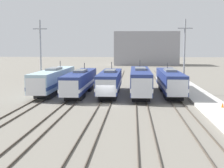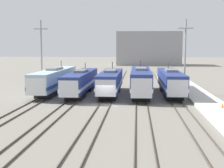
# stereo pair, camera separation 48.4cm
# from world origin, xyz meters

# --- Properties ---
(ground_plane) EXTENTS (400.00, 400.00, 0.00)m
(ground_plane) POSITION_xyz_m (0.00, 0.00, 0.00)
(ground_plane) COLOR slate
(rail_pair_far_left) EXTENTS (1.50, 120.00, 0.15)m
(rail_pair_far_left) POSITION_xyz_m (-9.51, 0.00, 0.07)
(rail_pair_far_left) COLOR #4C4238
(rail_pair_far_left) RESTS_ON ground_plane
(rail_pair_center_left) EXTENTS (1.51, 120.00, 0.15)m
(rail_pair_center_left) POSITION_xyz_m (-4.75, 0.00, 0.07)
(rail_pair_center_left) COLOR #4C4238
(rail_pair_center_left) RESTS_ON ground_plane
(rail_pair_center) EXTENTS (1.51, 120.00, 0.15)m
(rail_pair_center) POSITION_xyz_m (0.00, 0.00, 0.07)
(rail_pair_center) COLOR #4C4238
(rail_pair_center) RESTS_ON ground_plane
(rail_pair_center_right) EXTENTS (1.51, 120.00, 0.15)m
(rail_pair_center_right) POSITION_xyz_m (4.75, 0.00, 0.07)
(rail_pair_center_right) COLOR #4C4238
(rail_pair_center_right) RESTS_ON ground_plane
(rail_pair_far_right) EXTENTS (1.50, 120.00, 0.15)m
(rail_pair_far_right) POSITION_xyz_m (9.51, 0.00, 0.07)
(rail_pair_far_right) COLOR #4C4238
(rail_pair_far_right) RESTS_ON ground_plane
(locomotive_far_left) EXTENTS (3.06, 20.09, 5.08)m
(locomotive_far_left) POSITION_xyz_m (-9.51, 10.50, 2.12)
(locomotive_far_left) COLOR #232326
(locomotive_far_left) RESTS_ON ground_plane
(locomotive_center_left) EXTENTS (2.89, 18.67, 4.84)m
(locomotive_center_left) POSITION_xyz_m (-4.75, 8.66, 2.04)
(locomotive_center_left) COLOR black
(locomotive_center_left) RESTS_ON ground_plane
(locomotive_center) EXTENTS (3.04, 16.35, 5.04)m
(locomotive_center) POSITION_xyz_m (0.00, 8.48, 2.05)
(locomotive_center) COLOR black
(locomotive_center) RESTS_ON ground_plane
(locomotive_center_right) EXTENTS (3.01, 18.09, 5.28)m
(locomotive_center_right) POSITION_xyz_m (4.75, 8.56, 2.23)
(locomotive_center_right) COLOR black
(locomotive_center_right) RESTS_ON ground_plane
(locomotive_far_right) EXTENTS (3.03, 18.28, 4.81)m
(locomotive_far_right) POSITION_xyz_m (9.51, 9.86, 2.08)
(locomotive_far_right) COLOR black
(locomotive_far_right) RESTS_ON ground_plane
(catenary_tower_left) EXTENTS (2.31, 0.27, 11.86)m
(catenary_tower_left) POSITION_xyz_m (-11.48, 10.25, 6.22)
(catenary_tower_left) COLOR gray
(catenary_tower_left) RESTS_ON ground_plane
(catenary_tower_right) EXTENTS (2.31, 0.27, 11.86)m
(catenary_tower_right) POSITION_xyz_m (11.69, 10.25, 6.22)
(catenary_tower_right) COLOR gray
(catenary_tower_right) RESTS_ON ground_plane
(platform) EXTENTS (4.00, 120.00, 0.38)m
(platform) POSITION_xyz_m (13.55, 0.00, 0.19)
(platform) COLOR beige
(platform) RESTS_ON ground_plane
(traffic_cone) EXTENTS (0.31, 0.31, 0.58)m
(traffic_cone) POSITION_xyz_m (14.28, -2.60, 0.67)
(traffic_cone) COLOR orange
(traffic_cone) RESTS_ON platform
(depot_building) EXTENTS (26.41, 15.66, 13.88)m
(depot_building) POSITION_xyz_m (8.87, 94.41, 6.94)
(depot_building) COLOR gray
(depot_building) RESTS_ON ground_plane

